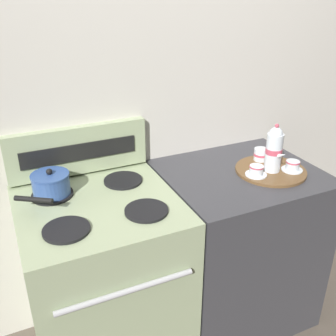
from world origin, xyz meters
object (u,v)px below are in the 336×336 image
at_px(teacup_right, 292,166).
at_px(saucepan, 51,184).
at_px(serving_tray, 271,170).
at_px(teacup_left, 256,171).
at_px(teapot, 274,149).
at_px(creamer_jug, 261,154).
at_px(stove, 105,284).

bearing_deg(teacup_right, saucepan, 167.10).
height_order(serving_tray, teacup_left, teacup_left).
distance_m(teapot, teacup_right, 0.14).
relative_size(teapot, creamer_jug, 3.38).
xyz_separation_m(teapot, teacup_left, (-0.10, -0.01, -0.09)).
relative_size(stove, saucepan, 3.37).
height_order(teacup_left, teacup_right, same).
relative_size(serving_tray, teacup_left, 3.37).
distance_m(saucepan, teapot, 1.07).
relative_size(stove, serving_tray, 2.60).
relative_size(saucepan, teacup_left, 2.60).
bearing_deg(creamer_jug, teacup_left, -132.82).
bearing_deg(saucepan, teacup_left, -13.74).
bearing_deg(creamer_jug, stove, -176.51).
bearing_deg(teapot, serving_tray, 67.30).
xyz_separation_m(stove, teapot, (0.88, -0.07, 0.58)).
xyz_separation_m(serving_tray, teacup_right, (0.09, -0.05, 0.03)).
height_order(teapot, creamer_jug, teapot).
distance_m(saucepan, teacup_right, 1.17).
xyz_separation_m(teapot, creamer_jug, (0.02, 0.13, -0.08)).
distance_m(serving_tray, teacup_right, 0.11).
xyz_separation_m(saucepan, teacup_left, (0.94, -0.23, -0.02)).
distance_m(serving_tray, creamer_jug, 0.12).
distance_m(stove, serving_tray, 1.00).
xyz_separation_m(serving_tray, teacup_left, (-0.11, -0.02, 0.03)).
bearing_deg(saucepan, teapot, -11.86).
distance_m(serving_tray, teacup_left, 0.12).
height_order(stove, teacup_right, teacup_right).
bearing_deg(teapot, stove, 175.29).
bearing_deg(teacup_right, creamer_jug, 112.43).
height_order(teacup_right, creamer_jug, creamer_jug).
xyz_separation_m(teacup_right, creamer_jug, (-0.07, 0.17, 0.01)).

